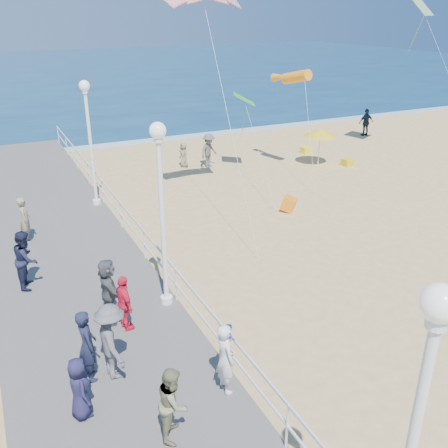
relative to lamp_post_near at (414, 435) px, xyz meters
name	(u,v)px	position (x,y,z in m)	size (l,w,h in m)	color
ground	(316,275)	(5.35, 9.00, -3.66)	(160.00, 160.00, 0.00)	#D7B471
ocean	(45,73)	(5.35, 74.00, -3.65)	(160.00, 90.00, 0.05)	navy
surf_line	(138,142)	(5.35, 29.50, -3.63)	(160.00, 1.20, 0.04)	silver
boardwalk	(94,327)	(-2.15, 9.00, -3.46)	(5.00, 44.00, 0.40)	#67635D
railing	(175,275)	(0.30, 9.00, -2.41)	(0.05, 42.00, 0.55)	white
lamp_post_near	(414,435)	(0.00, 0.00, 0.00)	(0.44, 0.44, 5.32)	white
lamp_post_mid	(161,198)	(0.00, 9.00, 0.00)	(0.44, 0.44, 5.32)	white
lamp_post_far	(89,131)	(0.00, 18.00, 0.00)	(0.44, 0.44, 5.32)	white
woman_holding_toddler	(225,358)	(-0.05, 4.99, -2.40)	(0.63, 0.41, 1.72)	white
toddler_held	(229,339)	(0.10, 5.14, -2.03)	(0.37, 0.29, 0.76)	#3237BB
spectator_0	(87,345)	(-2.70, 6.73, -2.36)	(0.66, 0.43, 1.80)	#171C33
spectator_1	(173,402)	(-1.54, 4.28, -2.45)	(0.78, 0.61, 1.61)	#807D58
spectator_2	(112,341)	(-2.18, 6.56, -2.32)	(1.22, 0.70, 1.89)	#55565A
spectator_3	(124,303)	(-1.42, 8.25, -2.47)	(0.93, 0.39, 1.58)	red
spectator_4	(79,388)	(-3.12, 5.61, -2.55)	(0.70, 0.45, 1.42)	#1E1B3D
spectator_5	(108,287)	(-1.61, 9.20, -2.42)	(1.55, 0.49, 1.68)	#525257
spectator_6	(25,220)	(-3.17, 15.21, -2.39)	(0.63, 0.42, 1.74)	gray
spectator_7	(26,259)	(-3.48, 11.81, -2.34)	(0.89, 0.70, 1.84)	#181C34
beach_walker_a	(209,151)	(7.35, 22.17, -2.70)	(1.24, 0.71, 1.92)	#555459
beach_walker_b	(366,122)	(20.58, 24.31, -2.71)	(1.11, 0.46, 1.90)	#192637
beach_walker_c	(184,155)	(6.05, 22.78, -2.95)	(0.70, 0.45, 1.43)	gray
box_kite	(289,205)	(7.69, 14.34, -3.36)	(0.55, 0.55, 0.60)	#EF4C0E
beach_umbrella	(320,133)	(13.18, 19.71, -1.75)	(1.90, 1.90, 2.14)	white
beach_chair_left	(348,162)	(14.63, 18.86, -3.46)	(0.55, 0.55, 0.40)	gold
beach_chair_right	(306,150)	(14.04, 22.18, -3.46)	(0.55, 0.55, 0.40)	yellow
kite_windsock	(296,77)	(11.04, 19.25, 1.46)	(0.56, 0.56, 2.92)	orange
kite_diamond_multi	(421,5)	(19.01, 19.27, 4.90)	(1.60, 1.60, 0.02)	blue
kite_diamond_green	(244,99)	(8.62, 20.42, 0.34)	(1.23, 1.23, 0.02)	green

